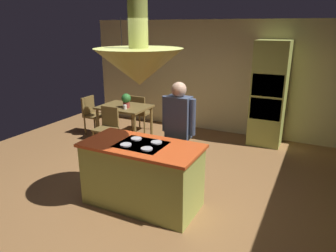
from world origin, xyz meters
TOP-DOWN VIEW (x-y plane):
  - ground at (0.00, 0.00)m, footprint 8.16×8.16m
  - wall_back at (0.00, 3.45)m, footprint 6.80×0.10m
  - kitchen_island at (0.00, -0.20)m, footprint 1.62×0.81m
  - oven_tower at (1.10, 3.04)m, footprint 0.66×0.62m
  - dining_table at (-1.70, 1.90)m, footprint 1.06×0.81m
  - person_at_island at (0.24, 0.47)m, footprint 0.53×0.22m
  - range_hood at (0.00, -0.20)m, footprint 1.10×1.10m
  - pendant_light_over_table at (-1.70, 1.90)m, footprint 0.32×0.32m
  - chair_facing_island at (-1.70, 1.28)m, footprint 0.40×0.40m
  - chair_by_back_wall at (-1.70, 2.52)m, footprint 0.40×0.40m
  - chair_at_corner at (-2.61, 1.90)m, footprint 0.40×0.40m
  - potted_plant_on_table at (-1.60, 1.83)m, footprint 0.20×0.20m
  - cup_on_table at (-1.55, 1.70)m, footprint 0.07×0.07m

SIDE VIEW (x-z plane):
  - ground at x=0.00m, z-range 0.00..0.00m
  - kitchen_island at x=0.00m, z-range -0.01..0.92m
  - chair_facing_island at x=-1.70m, z-range 0.07..0.94m
  - chair_by_back_wall at x=-1.70m, z-range 0.07..0.94m
  - chair_at_corner at x=-2.61m, z-range 0.07..0.94m
  - dining_table at x=-1.70m, z-range 0.27..1.03m
  - cup_on_table at x=-1.55m, z-range 0.76..0.85m
  - potted_plant_on_table at x=-1.60m, z-range 0.78..1.08m
  - person_at_island at x=0.24m, z-range 0.12..1.78m
  - oven_tower at x=1.10m, z-range 0.00..2.15m
  - wall_back at x=0.00m, z-range 0.00..2.55m
  - pendant_light_over_table at x=-1.70m, z-range 1.45..2.27m
  - range_hood at x=0.00m, z-range 1.45..2.45m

